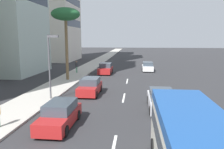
% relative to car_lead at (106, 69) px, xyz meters
% --- Properties ---
extents(ground_plane, '(198.00, 198.00, 0.00)m').
position_rel_car_lead_xyz_m(ground_plane, '(2.61, -3.57, -0.79)').
color(ground_plane, '#2D2D30').
extents(sidewalk_right, '(162.00, 3.63, 0.15)m').
position_rel_car_lead_xyz_m(sidewalk_right, '(2.61, 4.24, -0.72)').
color(sidewalk_right, '#B2ADA3').
rests_on(sidewalk_right, ground_plane).
extents(lane_stripe_near, '(3.20, 0.16, 0.01)m').
position_rel_car_lead_xyz_m(lane_stripe_near, '(-23.38, -3.57, -0.78)').
color(lane_stripe_near, silver).
rests_on(lane_stripe_near, ground_plane).
extents(lane_stripe_mid, '(3.20, 0.16, 0.01)m').
position_rel_car_lead_xyz_m(lane_stripe_mid, '(-13.71, -3.57, -0.78)').
color(lane_stripe_mid, silver).
rests_on(lane_stripe_mid, ground_plane).
extents(lane_stripe_far, '(3.20, 0.16, 0.01)m').
position_rel_car_lead_xyz_m(lane_stripe_far, '(-5.61, -3.57, -0.78)').
color(lane_stripe_far, silver).
rests_on(lane_stripe_far, ground_plane).
extents(car_lead, '(4.09, 1.95, 1.68)m').
position_rel_car_lead_xyz_m(car_lead, '(0.00, 0.00, 0.00)').
color(car_lead, '#A51E1E').
rests_on(car_lead, ground_plane).
extents(car_second, '(4.36, 1.82, 1.54)m').
position_rel_car_lead_xyz_m(car_second, '(3.84, -6.63, -0.06)').
color(car_second, white).
rests_on(car_second, ground_plane).
extents(car_third, '(4.55, 1.95, 1.57)m').
position_rel_car_lead_xyz_m(car_third, '(-16.75, -6.60, -0.05)').
color(car_third, silver).
rests_on(car_third, ground_plane).
extents(car_fourth, '(4.18, 1.86, 1.60)m').
position_rel_car_lead_xyz_m(car_fourth, '(-12.70, -0.22, -0.03)').
color(car_fourth, '#A51E1E').
rests_on(car_fourth, ground_plane).
extents(car_fifth, '(4.27, 1.78, 1.53)m').
position_rel_car_lead_xyz_m(car_fifth, '(-20.80, 0.00, -0.06)').
color(car_fifth, '#A51E1E').
rests_on(car_fifth, ground_plane).
extents(minibus_sixth, '(6.62, 2.43, 2.88)m').
position_rel_car_lead_xyz_m(minibus_sixth, '(-25.72, -6.60, 0.80)').
color(minibus_sixth, silver).
rests_on(minibus_sixth, ground_plane).
extents(pedestrian_near_lamp, '(0.32, 0.38, 1.82)m').
position_rel_car_lead_xyz_m(pedestrian_near_lamp, '(-0.18, 4.52, 0.38)').
color(pedestrian_near_lamp, '#4C8C66').
rests_on(pedestrian_near_lamp, sidewalk_right).
extents(palm_tree, '(3.58, 3.58, 9.05)m').
position_rel_car_lead_xyz_m(palm_tree, '(-6.03, 4.15, 7.39)').
color(palm_tree, brown).
rests_on(palm_tree, sidewalk_right).
extents(street_lamp, '(0.24, 0.97, 5.57)m').
position_rel_car_lead_xyz_m(street_lamp, '(-15.16, 2.70, 2.89)').
color(street_lamp, '#4C4C51').
rests_on(street_lamp, sidewalk_right).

